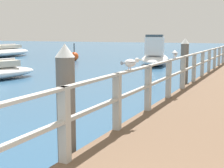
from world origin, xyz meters
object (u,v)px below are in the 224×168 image
object	(u,v)px
seagull_foreground	(130,63)
boat_0	(155,55)
dock_piling_far	(184,66)
channel_buoy	(74,56)
dock_piling_near	(66,109)
seagull_background	(175,53)

from	to	relation	value
seagull_foreground	boat_0	world-z (taller)	boat_0
dock_piling_far	seagull_foreground	xyz separation A→B (m)	(0.38, -5.98, 0.60)
boat_0	channel_buoy	world-z (taller)	boat_0
dock_piling_far	seagull_foreground	distance (m)	6.02
dock_piling_near	seagull_background	size ratio (longest dim) A/B	4.26
dock_piling_far	channel_buoy	bearing A→B (deg)	137.01
boat_0	seagull_foreground	bearing A→B (deg)	91.88
boat_0	channel_buoy	xyz separation A→B (m)	(-6.94, 0.46, -0.34)
boat_0	channel_buoy	size ratio (longest dim) A/B	4.53
dock_piling_far	seagull_background	world-z (taller)	dock_piling_far
dock_piling_far	boat_0	bearing A→B (deg)	113.56
seagull_foreground	seagull_background	size ratio (longest dim) A/B	0.97
seagull_background	channel_buoy	bearing A→B (deg)	112.51
channel_buoy	boat_0	bearing A→B (deg)	-3.83
seagull_background	dock_piling_far	bearing A→B (deg)	78.95
seagull_foreground	seagull_background	world-z (taller)	same
dock_piling_far	seagull_foreground	world-z (taller)	dock_piling_far
seagull_foreground	boat_0	size ratio (longest dim) A/B	0.07
seagull_foreground	channel_buoy	world-z (taller)	seagull_foreground
seagull_foreground	channel_buoy	bearing A→B (deg)	149.52
dock_piling_far	seagull_foreground	size ratio (longest dim) A/B	4.38
dock_piling_near	channel_buoy	xyz separation A→B (m)	(-11.35, 18.13, -0.64)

